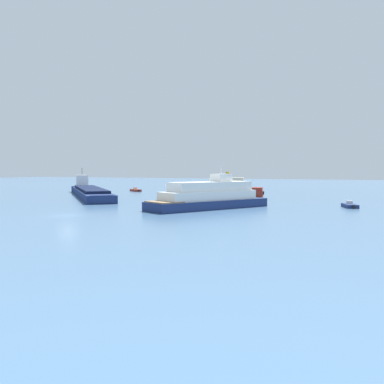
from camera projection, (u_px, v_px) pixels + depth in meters
ground_plane at (68, 216)px, 52.53m from camera, size 400.00×400.00×0.00m
tugboat at (236, 190)px, 89.17m from camera, size 11.65×5.61×5.13m
white_riverboat at (209, 197)px, 61.65m from camera, size 13.11×19.37×6.35m
cargo_barge at (89, 192)px, 90.13m from camera, size 33.17×34.40×5.98m
fishing_skiff at (136, 190)px, 109.89m from camera, size 4.59×4.09×1.04m
small_motorboat at (350, 206)px, 63.68m from camera, size 2.89×4.56×1.02m
channel_buoy_red at (230, 196)px, 76.94m from camera, size 0.70×0.70×1.90m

